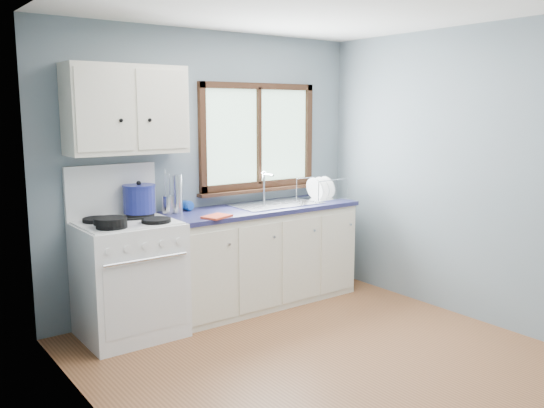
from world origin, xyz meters
TOP-DOWN VIEW (x-y plane):
  - floor at (0.00, 0.00)m, footprint 3.20×3.60m
  - wall_back at (0.00, 1.81)m, footprint 3.20×0.02m
  - wall_left at (-1.61, 0.00)m, footprint 0.02×3.60m
  - wall_right at (1.61, 0.00)m, footprint 0.02×3.60m
  - gas_range at (-0.95, 1.47)m, footprint 0.76×0.69m
  - base_cabinets at (0.36, 1.49)m, footprint 1.85×0.60m
  - countertop at (0.36, 1.49)m, footprint 1.89×0.64m
  - sink at (0.54, 1.49)m, footprint 0.84×0.46m
  - window at (0.54, 1.77)m, footprint 1.36×0.10m
  - upper_cabinets at (-0.85, 1.63)m, footprint 0.95×0.35m
  - skillet at (-1.14, 1.31)m, footprint 0.39×0.30m
  - stockpot at (-0.77, 1.63)m, footprint 0.32×0.32m
  - utensil_crock at (-0.48, 1.68)m, footprint 0.14×0.14m
  - thermos at (-0.43, 1.61)m, footprint 0.10×0.10m
  - soap_bottle at (-0.29, 1.64)m, footprint 0.11×0.11m
  - dish_towel at (-0.25, 1.25)m, footprint 0.28×0.24m
  - dish_rack at (1.09, 1.48)m, footprint 0.45×0.36m

SIDE VIEW (x-z plane):
  - floor at x=0.00m, z-range -0.02..0.00m
  - base_cabinets at x=0.36m, z-range -0.03..0.85m
  - gas_range at x=-0.95m, z-range -0.19..1.17m
  - sink at x=0.54m, z-range 0.64..1.08m
  - countertop at x=0.36m, z-range 0.88..0.92m
  - dish_towel at x=-0.25m, z-range 0.92..0.94m
  - dish_rack at x=1.09m, z-range 0.87..1.09m
  - skillet at x=-1.14m, z-range 0.96..1.01m
  - utensil_crock at x=-0.48m, z-range 0.81..1.19m
  - soap_bottle at x=-0.29m, z-range 0.92..1.16m
  - stockpot at x=-0.77m, z-range 0.95..1.21m
  - thermos at x=-0.43m, z-range 0.92..1.26m
  - wall_back at x=0.00m, z-range 0.00..2.50m
  - wall_left at x=-1.61m, z-range 0.00..2.50m
  - wall_right at x=1.61m, z-range 0.00..2.50m
  - window at x=0.54m, z-range 0.96..1.99m
  - upper_cabinets at x=-0.85m, z-range 1.45..2.15m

